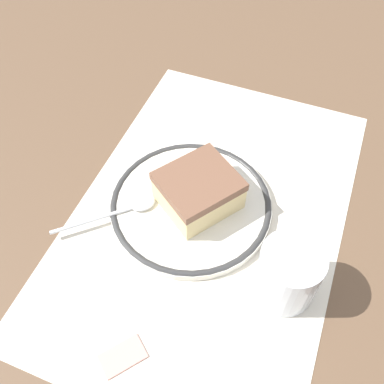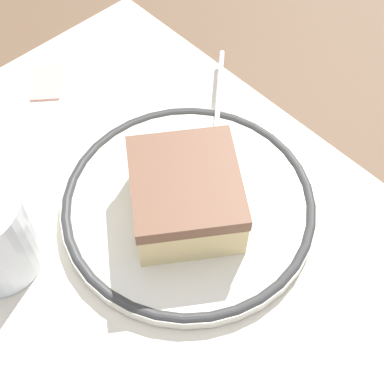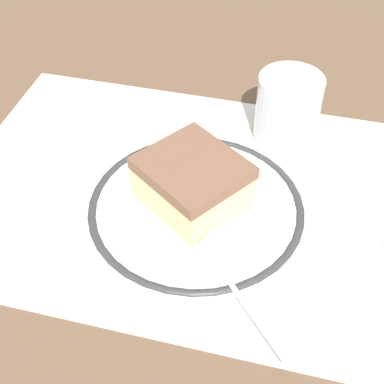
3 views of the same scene
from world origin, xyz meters
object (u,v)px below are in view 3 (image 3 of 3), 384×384
Objects in this scene: spoon at (222,270)px; cup at (287,113)px; plate at (192,208)px; cake_slice at (193,182)px.

spoon is 0.23m from cup.
cake_slice is (0.00, -0.01, 0.03)m from plate.
plate is at bearing 99.98° from cake_slice.
plate is 1.72× the size of cake_slice.
spoon is at bearing 120.00° from cake_slice.
cake_slice is at bearing 61.03° from cup.
plate is 1.92× the size of spoon.
cup reaches higher than cake_slice.
cake_slice is 1.60× the size of cup.
cup is at bearing -118.97° from cake_slice.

